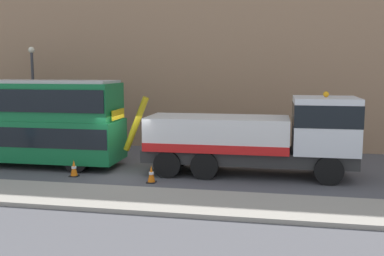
% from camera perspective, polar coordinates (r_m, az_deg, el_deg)
% --- Properties ---
extents(ground_plane, '(120.00, 120.00, 0.00)m').
position_cam_1_polar(ground_plane, '(20.35, -7.94, -5.57)').
color(ground_plane, '#4C4C51').
extents(near_kerb, '(60.00, 2.80, 0.15)m').
position_cam_1_polar(near_kerb, '(16.54, -12.72, -8.52)').
color(near_kerb, gray).
rests_on(near_kerb, ground_plane).
extents(building_facade, '(60.00, 1.50, 16.00)m').
position_cam_1_polar(building_facade, '(26.93, -3.13, 14.98)').
color(building_facade, '#9E7A5B').
rests_on(building_facade, ground_plane).
extents(recovery_tow_truck, '(10.15, 2.70, 3.67)m').
position_cam_1_polar(recovery_tow_truck, '(19.44, 8.50, -0.92)').
color(recovery_tow_truck, '#2D2D2D').
rests_on(recovery_tow_truck, ground_plane).
extents(double_decker_bus, '(11.06, 2.63, 4.06)m').
position_cam_1_polar(double_decker_bus, '(23.15, -22.31, 1.13)').
color(double_decker_bus, '#146B38').
rests_on(double_decker_bus, ground_plane).
extents(traffic_cone_near_bus, '(0.36, 0.36, 0.72)m').
position_cam_1_polar(traffic_cone_near_bus, '(19.95, -14.79, -5.02)').
color(traffic_cone_near_bus, orange).
rests_on(traffic_cone_near_bus, ground_plane).
extents(traffic_cone_midway, '(0.36, 0.36, 0.72)m').
position_cam_1_polar(traffic_cone_midway, '(18.33, -5.20, -5.91)').
color(traffic_cone_midway, orange).
rests_on(traffic_cone_midway, ground_plane).
extents(street_lamp, '(0.36, 0.36, 5.83)m').
position_cam_1_polar(street_lamp, '(27.56, -19.55, 4.81)').
color(street_lamp, '#38383D').
rests_on(street_lamp, ground_plane).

